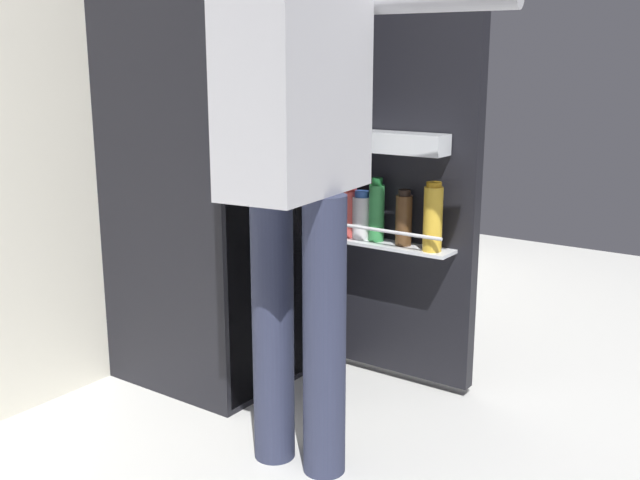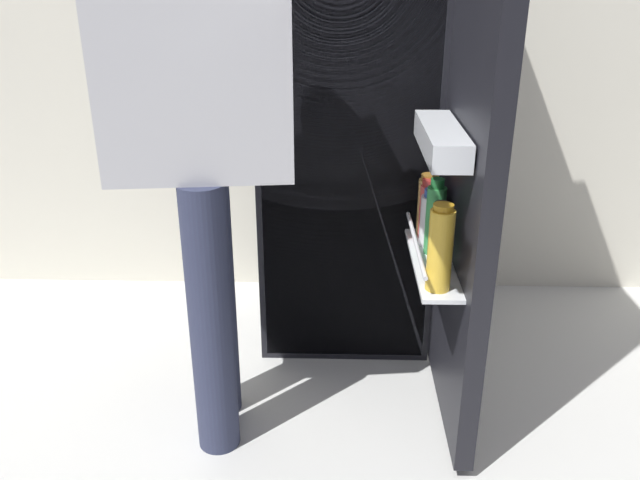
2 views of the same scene
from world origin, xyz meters
name	(u,v)px [view 1 (image 1 of 2)]	position (x,y,z in m)	size (l,w,h in m)	color
ground_plane	(340,405)	(0.00, 0.00, 0.00)	(5.44, 5.44, 0.00)	silver
kitchen_wall	(144,46)	(0.00, 0.89, 1.20)	(4.40, 0.10, 2.40)	silver
refrigerator	(232,136)	(0.03, 0.49, 0.89)	(0.64, 1.17, 1.78)	black
person	(299,130)	(-0.37, -0.11, 0.97)	(0.60, 0.74, 1.61)	#2D334C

